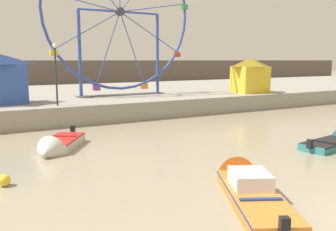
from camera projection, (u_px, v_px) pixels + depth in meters
quay_promenade at (84, 98)px, 35.79m from camera, size 110.00×22.76×1.38m
distant_town_skyline at (38, 74)px, 57.57m from camera, size 140.00×3.00×4.40m
motorboat_pale_grey at (57, 146)px, 17.77m from camera, size 3.40×4.19×1.39m
motorboat_orange_hull at (245, 183)px, 12.40m from camera, size 3.98×6.03×1.41m
motorboat_teal_painted at (336, 142)px, 18.91m from camera, size 4.39×2.00×1.34m
ferris_wheel_blue_frame at (120, 14)px, 30.90m from camera, size 13.49×1.20×13.85m
carnival_booth_yellow_awning at (250, 75)px, 34.12m from camera, size 3.37×2.94×3.26m
promenade_lamp_near at (56, 66)px, 24.11m from camera, size 0.32×0.32×4.18m
mooring_buoy_orange at (4, 180)px, 12.81m from camera, size 0.44×0.44×0.44m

